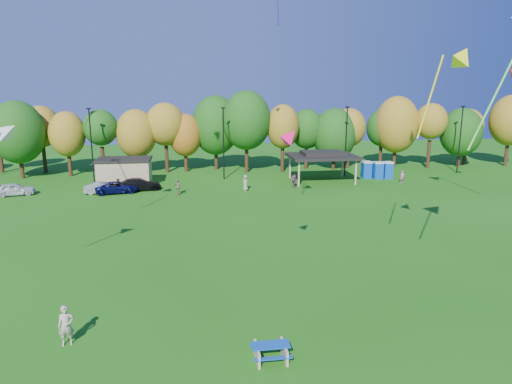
{
  "coord_description": "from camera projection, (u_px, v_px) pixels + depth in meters",
  "views": [
    {
      "loc": [
        -1.81,
        -17.28,
        11.34
      ],
      "look_at": [
        1.42,
        6.0,
        5.99
      ],
      "focal_mm": 32.0,
      "sensor_mm": 36.0,
      "label": 1
    }
  ],
  "objects": [
    {
      "name": "ground",
      "position": [
        242.0,
        361.0,
        19.44
      ],
      "size": [
        160.0,
        160.0,
        0.0
      ],
      "primitive_type": "plane",
      "color": "#19600F",
      "rests_on": "ground"
    },
    {
      "name": "tree_line",
      "position": [
        198.0,
        129.0,
        61.96
      ],
      "size": [
        93.57,
        10.55,
        11.15
      ],
      "color": "black",
      "rests_on": "ground"
    },
    {
      "name": "lamp_posts",
      "position": [
        223.0,
        141.0,
        57.26
      ],
      "size": [
        64.5,
        0.25,
        9.09
      ],
      "color": "black",
      "rests_on": "ground"
    },
    {
      "name": "utility_building",
      "position": [
        125.0,
        172.0,
        54.45
      ],
      "size": [
        6.3,
        4.3,
        3.25
      ],
      "color": "tan",
      "rests_on": "ground"
    },
    {
      "name": "pavilion",
      "position": [
        322.0,
        156.0,
        56.34
      ],
      "size": [
        8.2,
        6.2,
        3.77
      ],
      "color": "tan",
      "rests_on": "ground"
    },
    {
      "name": "porta_potties",
      "position": [
        377.0,
        170.0,
        58.65
      ],
      "size": [
        3.75,
        1.79,
        2.18
      ],
      "color": "#0D47B3",
      "rests_on": "ground"
    },
    {
      "name": "picnic_table",
      "position": [
        271.0,
        351.0,
        19.45
      ],
      "size": [
        1.65,
        1.37,
        0.71
      ],
      "rotation": [
        0.0,
        0.0,
        0.01
      ],
      "color": "tan",
      "rests_on": "ground"
    },
    {
      "name": "kite_flyer",
      "position": [
        66.0,
        326.0,
        20.45
      ],
      "size": [
        0.78,
        0.6,
        1.89
      ],
      "primitive_type": "imported",
      "rotation": [
        0.0,
        0.0,
        0.23
      ],
      "color": "tan",
      "rests_on": "ground"
    },
    {
      "name": "car_a",
      "position": [
        14.0,
        189.0,
        49.27
      ],
      "size": [
        4.43,
        2.65,
        1.41
      ],
      "primitive_type": "imported",
      "rotation": [
        0.0,
        0.0,
        1.82
      ],
      "color": "silver",
      "rests_on": "ground"
    },
    {
      "name": "car_b",
      "position": [
        102.0,
        188.0,
        50.18
      ],
      "size": [
        3.88,
        1.46,
        1.27
      ],
      "primitive_type": "imported",
      "rotation": [
        0.0,
        0.0,
        1.6
      ],
      "color": "gray",
      "rests_on": "ground"
    },
    {
      "name": "car_c",
      "position": [
        117.0,
        187.0,
        50.42
      ],
      "size": [
        5.02,
        3.05,
        1.3
      ],
      "primitive_type": "imported",
      "rotation": [
        0.0,
        0.0,
        1.77
      ],
      "color": "#0B0D45",
      "rests_on": "ground"
    },
    {
      "name": "car_d",
      "position": [
        139.0,
        184.0,
        51.77
      ],
      "size": [
        5.15,
        2.83,
        1.41
      ],
      "primitive_type": "imported",
      "rotation": [
        0.0,
        0.0,
        1.75
      ],
      "color": "black",
      "rests_on": "ground"
    },
    {
      "name": "far_person_0",
      "position": [
        245.0,
        183.0,
        51.66
      ],
      "size": [
        0.84,
        1.03,
        1.81
      ],
      "primitive_type": "imported",
      "rotation": [
        0.0,
        0.0,
        5.06
      ],
      "color": "gray",
      "rests_on": "ground"
    },
    {
      "name": "far_person_1",
      "position": [
        294.0,
        181.0,
        53.12
      ],
      "size": [
        1.09,
        1.5,
        1.57
      ],
      "primitive_type": "imported",
      "rotation": [
        0.0,
        0.0,
        4.23
      ],
      "color": "#953E73",
      "rests_on": "ground"
    },
    {
      "name": "far_person_2",
      "position": [
        178.0,
        187.0,
        49.48
      ],
      "size": [
        1.08,
        1.01,
        1.78
      ],
      "primitive_type": "imported",
      "rotation": [
        0.0,
        0.0,
        5.58
      ],
      "color": "#858753",
      "rests_on": "ground"
    },
    {
      "name": "far_person_4",
      "position": [
        402.0,
        177.0,
        55.95
      ],
      "size": [
        0.63,
        0.49,
        1.53
      ],
      "primitive_type": "imported",
      "rotation": [
        0.0,
        0.0,
        0.24
      ],
      "color": "#C85E9E",
      "rests_on": "ground"
    },
    {
      "name": "kite_3",
      "position": [
        512.0,
        72.0,
        44.25
      ],
      "size": [
        1.56,
        1.36,
        1.29
      ],
      "color": "red"
    },
    {
      "name": "kite_7",
      "position": [
        290.0,
        136.0,
        25.11
      ],
      "size": [
        1.43,
        1.2,
        1.24
      ],
      "color": "#FA0D66"
    },
    {
      "name": "kite_9",
      "position": [
        461.0,
        57.0,
        25.33
      ],
      "size": [
        3.23,
        1.94,
        5.45
      ],
      "color": "#EDF319"
    },
    {
      "name": "kite_12",
      "position": [
        8.0,
        132.0,
        23.54
      ],
      "size": [
        2.24,
        1.36,
        3.49
      ],
      "color": "silver"
    }
  ]
}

